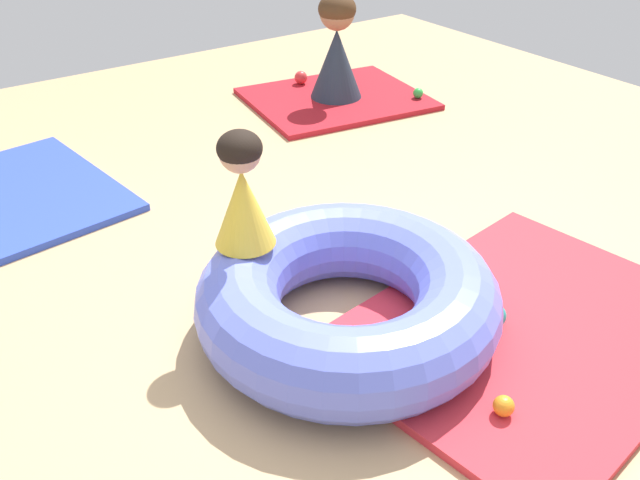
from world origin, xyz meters
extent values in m
plane|color=tan|center=(0.00, 0.00, 0.00)|extent=(8.00, 8.00, 0.00)
cube|color=red|center=(0.76, -0.55, 0.02)|extent=(1.77, 1.43, 0.04)
cube|color=#B21923|center=(1.75, 2.19, 0.02)|extent=(1.44, 1.26, 0.04)
torus|color=#6070E5|center=(0.13, -0.09, 0.18)|extent=(1.28, 1.28, 0.36)
cone|color=yellow|center=(-0.13, 0.29, 0.53)|extent=(0.31, 0.31, 0.34)
sphere|color=tan|center=(-0.13, 0.29, 0.77)|extent=(0.17, 0.17, 0.17)
ellipsoid|color=black|center=(-0.13, 0.29, 0.79)|extent=(0.18, 0.18, 0.14)
cone|color=#232D3D|center=(1.75, 2.19, 0.30)|extent=(0.53, 0.53, 0.52)
sphere|color=#936647|center=(1.75, 2.19, 0.68)|extent=(0.26, 0.26, 0.26)
ellipsoid|color=#472D19|center=(1.75, 2.19, 0.70)|extent=(0.28, 0.28, 0.22)
sphere|color=teal|center=(0.63, -0.46, 0.09)|extent=(0.11, 0.11, 0.11)
sphere|color=red|center=(1.69, 2.59, 0.09)|extent=(0.10, 0.10, 0.10)
sphere|color=green|center=(2.25, 1.80, 0.08)|extent=(0.08, 0.08, 0.08)
sphere|color=blue|center=(0.23, -0.33, 0.09)|extent=(0.10, 0.10, 0.10)
sphere|color=orange|center=(0.28, -0.83, 0.08)|extent=(0.08, 0.08, 0.08)
camera|label=1|loc=(-1.27, -1.88, 1.89)|focal=38.04mm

